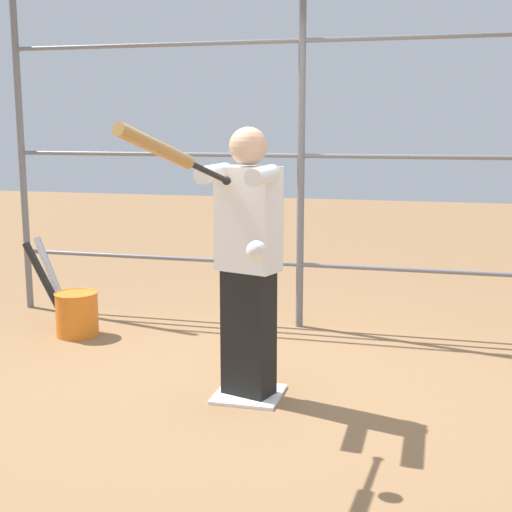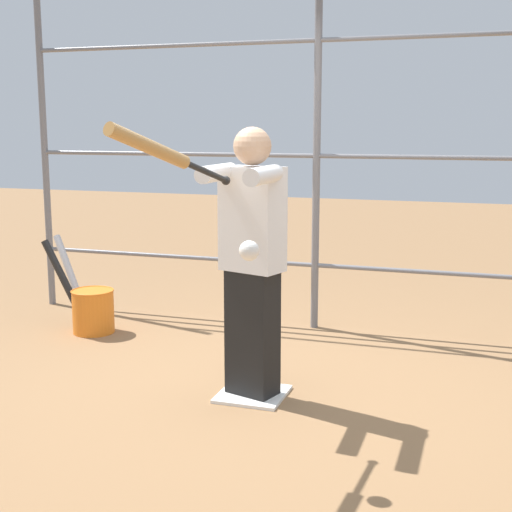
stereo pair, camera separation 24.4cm
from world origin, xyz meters
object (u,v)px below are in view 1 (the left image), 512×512
object	(u,v)px
bat_bucket	(74,310)
baseball_bat_swinging	(166,152)
batter	(248,255)
softball_in_flight	(256,251)

from	to	relation	value
bat_bucket	baseball_bat_swinging	bearing A→B (deg)	130.07
bat_bucket	batter	bearing A→B (deg)	151.20
baseball_bat_swinging	softball_in_flight	distance (m)	0.62
baseball_bat_swinging	softball_in_flight	world-z (taller)	baseball_bat_swinging
baseball_bat_swinging	bat_bucket	size ratio (longest dim) A/B	1.13
softball_in_flight	bat_bucket	world-z (taller)	softball_in_flight
softball_in_flight	batter	bearing A→B (deg)	-72.09
batter	bat_bucket	bearing A→B (deg)	-28.80
batter	bat_bucket	xyz separation A→B (m)	(1.68, -0.92, -0.68)
softball_in_flight	bat_bucket	size ratio (longest dim) A/B	0.13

